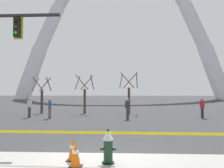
# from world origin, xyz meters

# --- Properties ---
(ground_plane) EXTENTS (240.00, 240.00, 0.00)m
(ground_plane) POSITION_xyz_m (0.00, 0.00, 0.00)
(ground_plane) COLOR #333335
(fire_hydrant) EXTENTS (0.46, 0.48, 0.99)m
(fire_hydrant) POSITION_xyz_m (0.27, -1.10, 0.47)
(fire_hydrant) COLOR black
(fire_hydrant) RESTS_ON ground
(caution_tape_barrier) EXTENTS (6.90, 0.19, 0.94)m
(caution_tape_barrier) POSITION_xyz_m (0.30, -0.97, 0.67)
(caution_tape_barrier) COLOR #232326
(caution_tape_barrier) RESTS_ON ground
(traffic_cone_by_hydrant) EXTENTS (0.36, 0.36, 0.73)m
(traffic_cone_by_hydrant) POSITION_xyz_m (-0.60, -1.46, 0.36)
(traffic_cone_by_hydrant) COLOR black
(traffic_cone_by_hydrant) RESTS_ON ground
(traffic_cone_mid_sidewalk) EXTENTS (0.36, 0.36, 0.73)m
(traffic_cone_mid_sidewalk) POSITION_xyz_m (-0.80, -0.88, 0.36)
(traffic_cone_mid_sidewalk) COLOR black
(traffic_cone_mid_sidewalk) RESTS_ON ground
(monument_arch) EXTENTS (58.20, 3.16, 44.11)m
(monument_arch) POSITION_xyz_m (0.00, 56.36, 19.51)
(monument_arch) COLOR silver
(monument_arch) RESTS_ON ground
(tree_far_left) EXTENTS (1.62, 1.63, 3.48)m
(tree_far_left) POSITION_xyz_m (-7.13, 14.31, 1.55)
(tree_far_left) COLOR #473323
(tree_far_left) RESTS_ON ground
(tree_left_mid) EXTENTS (1.71, 1.72, 3.68)m
(tree_left_mid) POSITION_xyz_m (-3.01, 14.44, 1.64)
(tree_left_mid) COLOR brown
(tree_left_mid) RESTS_ON ground
(tree_center_left) EXTENTS (1.80, 1.81, 3.90)m
(tree_center_left) POSITION_xyz_m (1.23, 14.83, 1.73)
(tree_center_left) COLOR brown
(tree_center_left) RESTS_ON ground
(pedestrian_walking_left) EXTENTS (0.38, 0.38, 1.59)m
(pedestrian_walking_left) POSITION_xyz_m (1.02, 9.85, 0.82)
(pedestrian_walking_left) COLOR #38383D
(pedestrian_walking_left) RESTS_ON ground
(pedestrian_standing_center) EXTENTS (0.31, 0.39, 1.59)m
(pedestrian_standing_center) POSITION_xyz_m (-4.98, 10.00, 0.82)
(pedestrian_standing_center) COLOR brown
(pedestrian_standing_center) RESTS_ON ground
(pedestrian_walking_right) EXTENTS (0.39, 0.36, 1.59)m
(pedestrian_walking_right) POSITION_xyz_m (6.91, 10.96, 0.82)
(pedestrian_walking_right) COLOR #232847
(pedestrian_walking_right) RESTS_ON ground
(pedestrian_near_trees) EXTENTS (0.39, 0.30, 1.59)m
(pedestrian_near_trees) POSITION_xyz_m (-6.84, 10.62, 0.82)
(pedestrian_near_trees) COLOR #38383D
(pedestrian_near_trees) RESTS_ON ground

